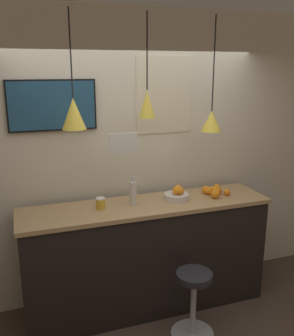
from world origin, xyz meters
TOP-DOWN VIEW (x-y plane):
  - back_wall at (0.00, 1.07)m, footprint 8.00×0.06m
  - service_counter at (0.00, 0.67)m, footprint 2.39×0.57m
  - bar_stool at (0.25, 0.12)m, footprint 0.39×0.39m
  - fruit_bowl at (0.31, 0.69)m, footprint 0.24×0.24m
  - orange_pile at (0.73, 0.70)m, footprint 0.25×0.27m
  - juice_bottle at (-0.13, 0.69)m, footprint 0.06×0.06m
  - spread_jar at (-0.44, 0.69)m, footprint 0.09×0.09m
  - pendant_lamp_left at (-0.65, 0.67)m, footprint 0.20×0.20m
  - pendant_lamp_middle at (0.00, 0.67)m, footprint 0.14×0.14m
  - pendant_lamp_right at (0.65, 0.67)m, footprint 0.19×0.19m
  - mounted_tv at (-0.78, 1.02)m, footprint 0.79×0.04m
  - hanging_menu_board at (-0.28, 0.47)m, footprint 0.24×0.01m
  - wall_poster at (0.31, 1.03)m, footprint 0.59×0.01m

SIDE VIEW (x-z plane):
  - bar_stool at x=0.25m, z-range 0.08..0.71m
  - service_counter at x=0.00m, z-range 0.00..1.10m
  - orange_pile at x=0.73m, z-range 1.10..1.18m
  - spread_jar at x=-0.44m, z-range 1.10..1.20m
  - fruit_bowl at x=0.31m, z-range 1.08..1.22m
  - juice_bottle at x=-0.13m, z-range 1.08..1.36m
  - back_wall at x=0.00m, z-range 0.00..2.90m
  - hanging_menu_board at x=-0.28m, z-range 1.65..1.82m
  - pendant_lamp_right at x=0.65m, z-range 1.34..2.38m
  - pendant_lamp_left at x=-0.65m, z-range 1.50..2.46m
  - mounted_tv at x=-0.78m, z-range 1.78..2.24m
  - pendant_lamp_middle at x=0.00m, z-range 1.59..2.48m
  - wall_poster at x=0.31m, z-range 1.70..2.45m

